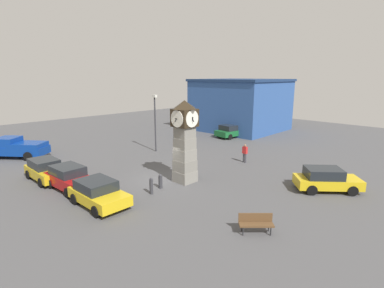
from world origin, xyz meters
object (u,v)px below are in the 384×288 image
object	(u,v)px
car_navy_sedan	(46,170)
car_by_building	(98,193)
pickup_truck	(18,148)
car_silver_hatch	(231,131)
clock_tower	(185,140)
street_lamp_near_road	(155,119)
car_far_lot	(326,179)
pedestrian_near_bench	(245,152)
car_near_tower	(70,178)
bench	(256,222)
bollard_mid_row	(151,186)
bollard_near_tower	(160,181)

from	to	relation	value
car_navy_sedan	car_by_building	world-z (taller)	car_navy_sedan
car_by_building	pickup_truck	distance (m)	14.42
car_silver_hatch	car_by_building	bearing A→B (deg)	-73.05
clock_tower	street_lamp_near_road	size ratio (longest dim) A/B	1.03
car_far_lot	car_silver_hatch	world-z (taller)	car_silver_hatch
pedestrian_near_bench	car_silver_hatch	bearing A→B (deg)	133.11
car_navy_sedan	car_near_tower	size ratio (longest dim) A/B	0.97
pedestrian_near_bench	car_near_tower	bearing A→B (deg)	-109.33
car_navy_sedan	car_near_tower	distance (m)	2.96
bench	street_lamp_near_road	size ratio (longest dim) A/B	0.28
car_by_building	car_silver_hatch	size ratio (longest dim) A/B	0.90
car_near_tower	car_by_building	xyz separation A→B (m)	(3.59, 0.05, -0.03)
clock_tower	pickup_truck	distance (m)	16.46
car_far_lot	pickup_truck	size ratio (longest dim) A/B	0.80
car_by_building	car_silver_hatch	bearing A→B (deg)	106.95
clock_tower	car_far_lot	distance (m)	9.48
bench	car_by_building	bearing A→B (deg)	-155.79
bench	street_lamp_near_road	distance (m)	17.04
bollard_mid_row	car_far_lot	world-z (taller)	car_far_lot
car_near_tower	street_lamp_near_road	distance (m)	11.16
clock_tower	car_by_building	xyz separation A→B (m)	(-0.71, -6.16, -2.24)
pickup_truck	car_by_building	bearing A→B (deg)	-0.02
car_far_lot	bench	world-z (taller)	car_far_lot
bench	pickup_truck	bearing A→B (deg)	-170.85
car_silver_hatch	pickup_truck	bearing A→B (deg)	-111.27
car_far_lot	pickup_truck	bearing A→B (deg)	-153.62
car_navy_sedan	street_lamp_near_road	distance (m)	10.93
car_near_tower	bench	world-z (taller)	car_near_tower
bollard_mid_row	car_silver_hatch	distance (m)	19.05
bollard_mid_row	car_near_tower	xyz separation A→B (m)	(-4.43, -3.17, 0.23)
clock_tower	car_silver_hatch	world-z (taller)	clock_tower
bollard_near_tower	bollard_mid_row	xyz separation A→B (m)	(0.38, -1.05, 0.06)
bollard_mid_row	bench	size ratio (longest dim) A/B	0.70
car_far_lot	bench	xyz separation A→B (m)	(-0.29, -7.67, -0.23)
car_navy_sedan	bollard_near_tower	bearing A→B (deg)	33.61
car_by_building	car_far_lot	world-z (taller)	car_far_lot
clock_tower	street_lamp_near_road	world-z (taller)	clock_tower
bench	car_navy_sedan	bearing A→B (deg)	-164.30
car_near_tower	street_lamp_near_road	bearing A→B (deg)	110.70
bollard_near_tower	car_near_tower	distance (m)	5.85
bollard_near_tower	pickup_truck	world-z (taller)	pickup_truck
car_navy_sedan	pickup_truck	world-z (taller)	pickup_truck
car_silver_hatch	pickup_truck	size ratio (longest dim) A/B	0.84
car_by_building	bench	xyz separation A→B (m)	(8.07, 3.63, -0.21)
car_silver_hatch	bench	bearing A→B (deg)	-49.97
bench	bollard_near_tower	bearing A→B (deg)	175.96
car_navy_sedan	car_near_tower	bearing A→B (deg)	8.25
car_by_building	car_far_lot	bearing A→B (deg)	53.52
bollard_mid_row	pickup_truck	bearing A→B (deg)	-168.46
car_by_building	street_lamp_near_road	world-z (taller)	street_lamp_near_road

